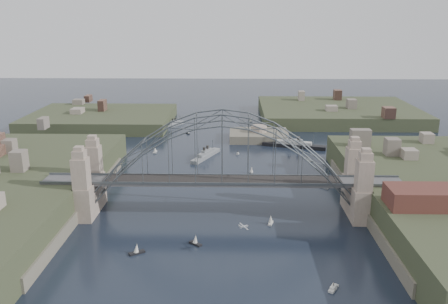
% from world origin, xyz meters
% --- Properties ---
extents(ground, '(500.00, 500.00, 0.00)m').
position_xyz_m(ground, '(0.00, 0.00, 0.00)').
color(ground, black).
rests_on(ground, ground).
extents(bridge, '(84.00, 13.80, 24.60)m').
position_xyz_m(bridge, '(0.00, 0.00, 12.32)').
color(bridge, '#4F4F51').
rests_on(bridge, ground).
extents(headland_nw, '(60.00, 45.00, 9.00)m').
position_xyz_m(headland_nw, '(-55.00, 95.00, 0.50)').
color(headland_nw, '#343B23').
rests_on(headland_nw, ground).
extents(headland_ne, '(70.00, 55.00, 9.50)m').
position_xyz_m(headland_ne, '(50.00, 110.00, 0.75)').
color(headland_ne, '#343B23').
rests_on(headland_ne, ground).
extents(fort_island, '(22.00, 16.00, 9.40)m').
position_xyz_m(fort_island, '(12.00, 70.00, -0.34)').
color(fort_island, '#5F594A').
rests_on(fort_island, ground).
extents(wharf_shed, '(20.00, 8.00, 4.00)m').
position_xyz_m(wharf_shed, '(44.00, -14.00, 10.00)').
color(wharf_shed, '#592D26').
rests_on(wharf_shed, shore_east).
extents(finger_pier, '(4.00, 22.00, 1.40)m').
position_xyz_m(finger_pier, '(39.00, -28.00, 0.70)').
color(finger_pier, '#4F4F51').
rests_on(finger_pier, ground).
extents(naval_cruiser_near, '(8.99, 16.79, 5.19)m').
position_xyz_m(naval_cruiser_near, '(-6.69, 45.79, 0.81)').
color(naval_cruiser_near, gray).
rests_on(naval_cruiser_near, ground).
extents(naval_cruiser_far, '(8.67, 12.74, 4.63)m').
position_xyz_m(naval_cruiser_far, '(-23.11, 92.10, 0.72)').
color(naval_cruiser_far, gray).
rests_on(naval_cruiser_far, ground).
extents(ocean_liner, '(22.59, 9.43, 5.56)m').
position_xyz_m(ocean_liner, '(24.07, 59.14, 0.86)').
color(ocean_liner, black).
rests_on(ocean_liner, ground).
extents(aeroplane, '(1.95, 3.16, 0.49)m').
position_xyz_m(aeroplane, '(4.58, -20.42, 6.14)').
color(aeroplane, '#B5B9BD').
extents(small_boat_a, '(1.98, 2.13, 0.45)m').
position_xyz_m(small_boat_a, '(-20.05, 22.03, 0.15)').
color(small_boat_a, '#BABAB5').
rests_on(small_boat_a, ground).
extents(small_boat_b, '(1.17, 1.99, 2.38)m').
position_xyz_m(small_boat_b, '(7.94, 29.85, 0.96)').
color(small_boat_b, '#BABAB5').
rests_on(small_boat_b, ground).
extents(small_boat_c, '(2.93, 2.71, 2.38)m').
position_xyz_m(small_boat_c, '(-5.08, -16.19, 0.75)').
color(small_boat_c, '#BABAB5').
rests_on(small_boat_c, ground).
extents(small_boat_d, '(1.61, 2.12, 0.45)m').
position_xyz_m(small_boat_d, '(27.29, 42.76, 0.15)').
color(small_boat_d, '#BABAB5').
rests_on(small_boat_d, ground).
extents(small_boat_e, '(1.25, 3.50, 2.38)m').
position_xyz_m(small_boat_e, '(-24.53, 51.19, 0.68)').
color(small_boat_e, '#BABAB5').
rests_on(small_boat_e, ground).
extents(small_boat_f, '(1.05, 1.69, 1.43)m').
position_xyz_m(small_boat_f, '(3.95, 49.30, 0.30)').
color(small_boat_f, '#BABAB5').
rests_on(small_boat_f, ground).
extents(small_boat_g, '(2.24, 2.86, 1.43)m').
position_xyz_m(small_boat_g, '(20.07, -32.23, 0.28)').
color(small_boat_g, '#BABAB5').
rests_on(small_boat_g, ground).
extents(small_boat_h, '(1.66, 1.90, 1.43)m').
position_xyz_m(small_boat_h, '(-15.79, 78.04, 0.29)').
color(small_boat_h, '#BABAB5').
rests_on(small_boat_h, ground).
extents(small_boat_i, '(2.22, 2.18, 0.45)m').
position_xyz_m(small_boat_i, '(27.44, 17.37, 0.15)').
color(small_boat_i, '#BABAB5').
rests_on(small_boat_i, ground).
extents(small_boat_j, '(3.24, 2.60, 2.38)m').
position_xyz_m(small_boat_j, '(-16.40, -20.32, 0.72)').
color(small_boat_j, '#BABAB5').
rests_on(small_boat_j, ground).
extents(small_boat_k, '(1.19, 1.96, 2.38)m').
position_xyz_m(small_boat_k, '(9.98, 101.57, 0.96)').
color(small_boat_k, '#BABAB5').
rests_on(small_boat_k, ground).
extents(small_boat_l, '(1.26, 2.92, 0.45)m').
position_xyz_m(small_boat_l, '(-39.14, 34.34, 0.15)').
color(small_boat_l, '#BABAB5').
rests_on(small_boat_l, ground).
extents(small_boat_m, '(1.40, 2.42, 2.38)m').
position_xyz_m(small_boat_m, '(11.14, -5.91, 0.88)').
color(small_boat_m, '#BABAB5').
rests_on(small_boat_m, ground).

